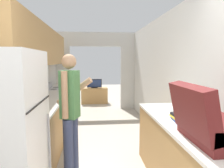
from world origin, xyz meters
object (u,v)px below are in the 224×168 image
object	(u,v)px
television	(94,84)
person	(70,113)
refrigerator	(3,144)
tv_cabinet	(94,95)
range_oven	(60,105)
suitcase	(208,123)
book_stack	(182,118)

from	to	relation	value
television	person	bearing A→B (deg)	-94.50
refrigerator	tv_cabinet	size ratio (longest dim) A/B	1.75
range_oven	suitcase	xyz separation A→B (m)	(1.85, -3.62, 0.61)
range_oven	television	world-z (taller)	range_oven
refrigerator	television	bearing A→B (deg)	80.93
refrigerator	person	distance (m)	0.98
person	book_stack	xyz separation A→B (m)	(1.35, -0.44, 0.02)
suitcase	refrigerator	bearing A→B (deg)	173.25
book_stack	tv_cabinet	distance (m)	5.35
person	refrigerator	bearing A→B (deg)	166.90
range_oven	suitcase	distance (m)	4.11
range_oven	refrigerator	bearing A→B (deg)	-89.50
suitcase	tv_cabinet	bearing A→B (deg)	99.12
refrigerator	book_stack	bearing A→B (deg)	11.77
book_stack	tv_cabinet	size ratio (longest dim) A/B	0.32
person	tv_cabinet	distance (m)	4.84
refrigerator	television	xyz separation A→B (m)	(0.89, 5.57, -0.10)
person	book_stack	size ratio (longest dim) A/B	5.35
range_oven	book_stack	bearing A→B (deg)	-57.80
refrigerator	range_oven	xyz separation A→B (m)	(-0.03, 3.41, -0.40)
tv_cabinet	television	xyz separation A→B (m)	(0.00, -0.04, 0.45)
suitcase	television	distance (m)	5.87
refrigerator	tv_cabinet	bearing A→B (deg)	80.99
refrigerator	suitcase	bearing A→B (deg)	-6.75
range_oven	tv_cabinet	distance (m)	2.39
range_oven	suitcase	world-z (taller)	suitcase
person	tv_cabinet	xyz separation A→B (m)	(0.37, 4.78, -0.62)
refrigerator	range_oven	world-z (taller)	refrigerator
refrigerator	tv_cabinet	world-z (taller)	refrigerator
refrigerator	tv_cabinet	distance (m)	5.71
tv_cabinet	book_stack	bearing A→B (deg)	-79.35
person	book_stack	bearing A→B (deg)	-88.92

